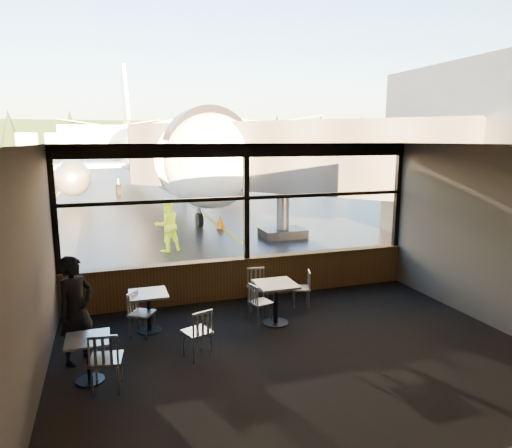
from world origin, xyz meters
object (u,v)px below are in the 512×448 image
cafe_table_mid (149,312)px  chair_mid_w (142,314)px  chair_near_e (301,289)px  cone_nose (221,222)px  chair_near_n (258,289)px  chair_left_s (106,360)px  airliner (152,115)px  passenger (76,310)px  jet_bridge (297,169)px  chair_mid_s (197,332)px  chair_near_w (261,303)px  cafe_table_near (276,304)px  cafe_table_left (89,360)px  ground_crew (167,225)px

cafe_table_mid → chair_mid_w: bearing=-131.4°
chair_near_e → cone_nose: size_ratio=1.44×
chair_near_n → chair_left_s: (-3.10, -2.40, 0.03)m
airliner → passenger: 22.85m
jet_bridge → chair_left_s: 11.16m
airliner → chair_mid_s: airliner is taller
chair_near_w → chair_mid_s: size_ratio=0.93×
cafe_table_near → cafe_table_left: 3.61m
cafe_table_near → ground_crew: bearing=100.4°
chair_near_n → cone_nose: bearing=-93.7°
cafe_table_mid → chair_near_n: (2.33, 0.49, 0.05)m
ground_crew → cafe_table_near: bearing=81.6°
chair_near_n → cone_nose: size_ratio=1.54×
cafe_table_mid → ground_crew: ground_crew is taller
cafe_table_near → chair_near_n: size_ratio=0.96×
chair_near_w → passenger: (-3.35, -0.63, 0.49)m
jet_bridge → cafe_table_near: 8.28m
jet_bridge → chair_left_s: size_ratio=12.53×
cafe_table_near → chair_mid_s: size_ratio=0.97×
chair_mid_s → cone_nose: (3.07, 10.75, -0.15)m
chair_near_n → chair_mid_w: bearing=19.9°
cafe_table_near → chair_mid_w: chair_mid_w is taller
cafe_table_mid → chair_near_w: size_ratio=0.95×
chair_mid_w → chair_near_e: bearing=131.7°
cafe_table_mid → chair_near_e: 3.27m
airliner → chair_left_s: 23.87m
cafe_table_left → chair_near_w: 3.44m
passenger → ground_crew: bearing=29.5°
cafe_table_left → passenger: bearing=104.3°
chair_near_w → cone_nose: 9.82m
cafe_table_near → cone_nose: bearing=82.3°
chair_near_e → chair_near_n: size_ratio=0.93×
chair_near_n → cafe_table_left: bearing=36.9°
jet_bridge → cafe_table_mid: (-5.92, -6.78, -2.17)m
chair_mid_w → cone_nose: chair_mid_w is taller
cafe_table_mid → chair_mid_s: chair_mid_s is taller
chair_mid_w → passenger: bearing=-22.3°
airliner → cone_nose: 12.87m
chair_mid_s → chair_mid_w: size_ratio=1.02×
cafe_table_mid → chair_near_e: (3.25, 0.31, 0.02)m
cafe_table_left → chair_near_w: (3.17, 1.34, 0.05)m
cafe_table_left → chair_near_e: bearing=23.9°
airliner → cafe_table_mid: bearing=-99.7°
chair_mid_s → ground_crew: ground_crew is taller
airliner → chair_left_s: bearing=-101.1°
cafe_table_near → chair_mid_s: chair_mid_s is taller
cafe_table_left → chair_near_e: 4.68m
chair_left_s → ground_crew: 8.39m
airliner → passenger: (-3.53, -22.17, -4.21)m
chair_near_e → cafe_table_mid: bearing=113.2°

